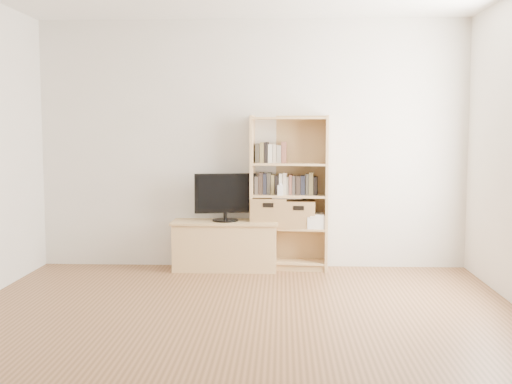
# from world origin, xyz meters

# --- Properties ---
(floor) EXTENTS (4.50, 5.00, 0.01)m
(floor) POSITION_xyz_m (0.00, 0.00, 0.00)
(floor) COLOR brown
(floor) RESTS_ON ground
(back_wall) EXTENTS (4.50, 0.02, 2.60)m
(back_wall) POSITION_xyz_m (0.00, 2.50, 1.30)
(back_wall) COLOR silver
(back_wall) RESTS_ON floor
(front_wall) EXTENTS (4.50, 0.02, 2.60)m
(front_wall) POSITION_xyz_m (0.00, -2.50, 1.30)
(front_wall) COLOR silver
(front_wall) RESTS_ON floor
(tv_stand) EXTENTS (1.06, 0.41, 0.49)m
(tv_stand) POSITION_xyz_m (-0.27, 2.30, 0.24)
(tv_stand) COLOR tan
(tv_stand) RESTS_ON floor
(bookshelf) EXTENTS (0.82, 0.35, 1.60)m
(bookshelf) POSITION_xyz_m (0.39, 2.36, 0.80)
(bookshelf) COLOR tan
(bookshelf) RESTS_ON floor
(television) EXTENTS (0.63, 0.17, 0.50)m
(television) POSITION_xyz_m (-0.27, 2.30, 0.76)
(television) COLOR black
(television) RESTS_ON tv_stand
(books_row_mid) EXTENTS (0.89, 0.20, 0.24)m
(books_row_mid) POSITION_xyz_m (0.39, 2.38, 0.90)
(books_row_mid) COLOR #463F3C
(books_row_mid) RESTS_ON bookshelf
(books_row_upper) EXTENTS (0.40, 0.19, 0.20)m
(books_row_upper) POSITION_xyz_m (0.22, 2.39, 1.21)
(books_row_upper) COLOR #463F3C
(books_row_upper) RESTS_ON bookshelf
(baby_monitor) EXTENTS (0.06, 0.04, 0.11)m
(baby_monitor) POSITION_xyz_m (0.30, 2.28, 0.84)
(baby_monitor) COLOR white
(baby_monitor) RESTS_ON bookshelf
(basket_left) EXTENTS (0.38, 0.32, 0.30)m
(basket_left) POSITION_xyz_m (0.18, 2.37, 0.60)
(basket_left) COLOR olive
(basket_left) RESTS_ON bookshelf
(basket_right) EXTENTS (0.35, 0.29, 0.28)m
(basket_right) POSITION_xyz_m (0.49, 2.35, 0.58)
(basket_right) COLOR olive
(basket_right) RESTS_ON bookshelf
(laptop) EXTENTS (0.31, 0.23, 0.02)m
(laptop) POSITION_xyz_m (0.37, 2.35, 0.76)
(laptop) COLOR silver
(laptop) RESTS_ON basket_left
(magazine_stack) EXTENTS (0.19, 0.27, 0.12)m
(magazine_stack) POSITION_xyz_m (0.67, 2.33, 0.51)
(magazine_stack) COLOR beige
(magazine_stack) RESTS_ON bookshelf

